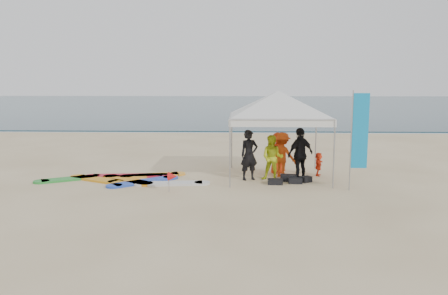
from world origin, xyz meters
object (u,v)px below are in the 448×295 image
at_px(person_black_a, 249,155).
at_px(person_orange_a, 282,155).
at_px(person_black_b, 300,154).
at_px(person_seated, 319,164).
at_px(person_yellow, 272,158).
at_px(person_orange_b, 278,153).
at_px(canopy_tent, 278,91).
at_px(surfboard_spread, 129,179).
at_px(marker_pennant, 172,176).
at_px(feather_flag, 359,132).

height_order(person_black_a, person_orange_a, person_black_a).
bearing_deg(person_black_b, person_seated, -168.32).
bearing_deg(person_yellow, person_orange_a, 69.90).
height_order(person_black_b, person_orange_b, person_black_b).
relative_size(person_seated, canopy_tent, 0.18).
bearing_deg(surfboard_spread, person_seated, 8.19).
height_order(person_yellow, person_orange_a, person_orange_a).
bearing_deg(person_seated, marker_pennant, 131.15).
bearing_deg(person_black_b, feather_flag, 105.45).
height_order(person_seated, marker_pennant, person_seated).
relative_size(person_orange_b, feather_flag, 0.49).
distance_m(person_yellow, person_seated, 1.98).
bearing_deg(canopy_tent, person_orange_b, 82.95).
distance_m(person_orange_a, marker_pennant, 4.36).
relative_size(person_orange_a, surfboard_spread, 0.28).
xyz_separation_m(person_orange_a, person_seated, (1.36, 0.24, -0.38)).
xyz_separation_m(person_black_a, person_yellow, (0.82, -0.04, -0.09)).
bearing_deg(feather_flag, marker_pennant, -176.06).
bearing_deg(feather_flag, canopy_tent, 141.02).
bearing_deg(marker_pennant, person_orange_b, 40.43).
relative_size(person_yellow, feather_flag, 0.50).
bearing_deg(surfboard_spread, marker_pennant, -41.77).
height_order(canopy_tent, surfboard_spread, canopy_tent).
distance_m(person_black_b, marker_pennant, 4.61).
height_order(person_orange_a, person_seated, person_orange_a).
distance_m(person_orange_a, person_black_b, 0.82).
distance_m(person_orange_a, canopy_tent, 2.31).
relative_size(person_black_a, person_seated, 2.05).
height_order(feather_flag, surfboard_spread, feather_flag).
distance_m(person_yellow, person_black_b, 0.98).
distance_m(person_black_b, person_orange_b, 1.42).
bearing_deg(person_seated, person_black_a, 120.48).
distance_m(person_yellow, marker_pennant, 3.73).
height_order(person_black_a, surfboard_spread, person_black_a).
bearing_deg(person_black_b, marker_pennant, -11.15).
bearing_deg(person_black_b, person_black_a, -35.35).
xyz_separation_m(person_black_a, surfboard_spread, (-4.25, -0.21, -0.85)).
height_order(person_yellow, feather_flag, feather_flag).
bearing_deg(marker_pennant, person_black_a, 36.80).
xyz_separation_m(person_orange_b, marker_pennant, (-3.55, -3.03, -0.28)).
distance_m(person_black_a, person_yellow, 0.82).
bearing_deg(feather_flag, person_seated, 110.60).
bearing_deg(person_orange_b, person_black_a, 27.44).
relative_size(canopy_tent, surfboard_spread, 0.83).
bearing_deg(person_yellow, feather_flag, -13.47).
relative_size(person_black_b, marker_pennant, 2.92).
height_order(person_black_b, feather_flag, feather_flag).
height_order(person_black_b, person_seated, person_black_b).
relative_size(person_yellow, canopy_tent, 0.34).
height_order(person_black_a, person_seated, person_black_a).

